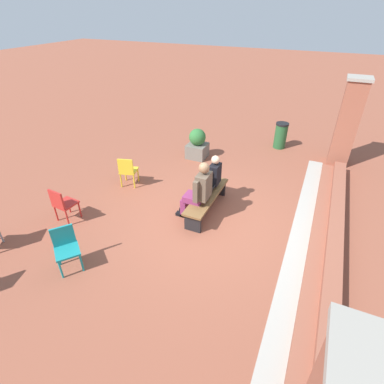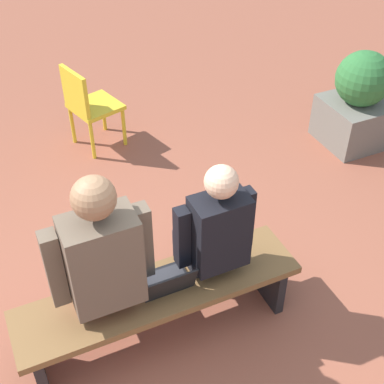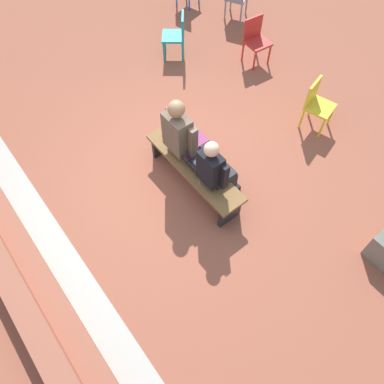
% 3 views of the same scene
% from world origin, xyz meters
% --- Properties ---
extents(ground_plane, '(60.00, 60.00, 0.00)m').
position_xyz_m(ground_plane, '(0.00, 0.00, 0.00)').
color(ground_plane, brown).
extents(concrete_strip, '(7.63, 0.40, 0.01)m').
position_xyz_m(concrete_strip, '(-0.32, 2.00, 0.00)').
color(concrete_strip, '#A8A399').
rests_on(concrete_strip, ground).
extents(brick_steps, '(6.83, 0.60, 0.30)m').
position_xyz_m(brick_steps, '(-0.32, 2.55, 0.12)').
color(brick_steps, '#93513D').
rests_on(brick_steps, ground).
extents(brick_pillar_left_of_steps, '(0.64, 0.64, 2.54)m').
position_xyz_m(brick_pillar_left_of_steps, '(-4.33, 2.57, 1.28)').
color(brick_pillar_left_of_steps, '#93513D').
rests_on(brick_pillar_left_of_steps, ground).
extents(bench, '(1.80, 0.44, 0.45)m').
position_xyz_m(bench, '(-0.32, -0.15, 0.35)').
color(bench, brown).
rests_on(bench, ground).
extents(person_student, '(0.51, 0.64, 1.28)m').
position_xyz_m(person_student, '(-0.71, -0.22, 0.69)').
color(person_student, '#232328').
rests_on(person_student, ground).
extents(person_adult, '(0.60, 0.76, 1.44)m').
position_xyz_m(person_adult, '(-0.00, -0.23, 0.76)').
color(person_adult, '#7F2D5B').
rests_on(person_adult, ground).
extents(laptop, '(0.32, 0.29, 0.21)m').
position_xyz_m(laptop, '(-0.37, -0.14, 0.50)').
color(laptop, black).
rests_on(laptop, bench).
extents(plastic_chair_mid_courtyard, '(0.52, 0.52, 0.84)m').
position_xyz_m(plastic_chair_mid_courtyard, '(-0.55, -2.49, 0.48)').
color(plastic_chair_mid_courtyard, gold).
rests_on(plastic_chair_mid_courtyard, ground).
extents(plastic_chair_near_bench_left, '(0.59, 0.59, 0.84)m').
position_xyz_m(plastic_chair_near_bench_left, '(2.34, -1.85, 0.48)').
color(plastic_chair_near_bench_left, teal).
rests_on(plastic_chair_near_bench_left, ground).
extents(plastic_chair_by_pillar, '(0.46, 0.46, 0.84)m').
position_xyz_m(plastic_chair_by_pillar, '(1.33, -2.92, 0.48)').
color(plastic_chair_by_pillar, red).
rests_on(plastic_chair_by_pillar, ground).
extents(planter, '(0.60, 0.60, 0.94)m').
position_xyz_m(planter, '(-2.92, -1.52, 0.44)').
color(planter, '#6B665B').
rests_on(planter, ground).
extents(litter_bin, '(0.42, 0.42, 0.86)m').
position_xyz_m(litter_bin, '(-4.76, 0.74, 0.43)').
color(litter_bin, '#23562D').
rests_on(litter_bin, ground).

